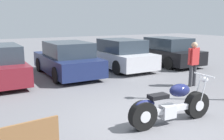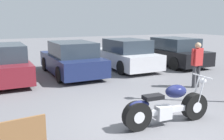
# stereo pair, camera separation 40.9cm
# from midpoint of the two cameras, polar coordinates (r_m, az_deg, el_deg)

# --- Properties ---
(ground_plane) EXTENTS (60.00, 60.00, 0.00)m
(ground_plane) POSITION_cam_midpoint_polar(r_m,az_deg,el_deg) (5.99, 10.20, -11.57)
(ground_plane) COLOR slate
(motorcycle) EXTENTS (2.18, 0.62, 1.04)m
(motorcycle) POSITION_cam_midpoint_polar(r_m,az_deg,el_deg) (5.80, 14.38, -8.12)
(motorcycle) COLOR black
(motorcycle) RESTS_ON ground_plane
(parked_car_maroon) EXTENTS (1.90, 4.19, 1.43)m
(parked_car_maroon) POSITION_cam_midpoint_polar(r_m,az_deg,el_deg) (10.37, -22.80, 1.27)
(parked_car_maroon) COLOR maroon
(parked_car_maroon) RESTS_ON ground_plane
(parked_car_navy) EXTENTS (1.90, 4.19, 1.43)m
(parked_car_navy) POSITION_cam_midpoint_polar(r_m,az_deg,el_deg) (10.83, -8.17, 2.43)
(parked_car_navy) COLOR #19234C
(parked_car_navy) RESTS_ON ground_plane
(parked_car_silver) EXTENTS (1.90, 4.19, 1.43)m
(parked_car_silver) POSITION_cam_midpoint_polar(r_m,az_deg,el_deg) (12.14, 3.95, 3.46)
(parked_car_silver) COLOR #BCBCC1
(parked_car_silver) RESTS_ON ground_plane
(parked_car_black) EXTENTS (1.90, 4.19, 1.43)m
(parked_car_black) POSITION_cam_midpoint_polar(r_m,az_deg,el_deg) (13.57, 14.47, 3.95)
(parked_car_black) COLOR black
(parked_car_black) RESTS_ON ground_plane
(person_standing) EXTENTS (0.52, 0.21, 1.57)m
(person_standing) POSITION_cam_midpoint_polar(r_m,az_deg,el_deg) (9.15, 20.08, 1.88)
(person_standing) COLOR #38383D
(person_standing) RESTS_ON ground_plane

